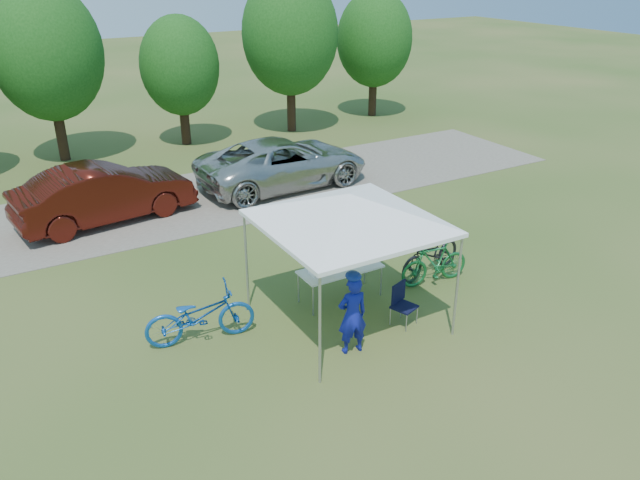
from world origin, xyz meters
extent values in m
plane|color=#2D5119|center=(0.00, 0.00, 0.00)|extent=(100.00, 100.00, 0.00)
cube|color=gray|center=(0.00, 8.00, 0.01)|extent=(24.00, 5.00, 0.02)
cylinder|color=#A5A5AA|center=(-1.50, -1.50, 1.05)|extent=(0.05, 0.05, 2.10)
cylinder|color=#A5A5AA|center=(1.50, -1.50, 1.05)|extent=(0.05, 0.05, 2.10)
cylinder|color=#A5A5AA|center=(-1.50, 1.50, 1.05)|extent=(0.05, 0.05, 2.10)
cylinder|color=#A5A5AA|center=(1.50, 1.50, 1.05)|extent=(0.05, 0.05, 2.10)
cube|color=white|center=(0.00, 0.00, 2.14)|extent=(3.15, 3.15, 0.08)
pyramid|color=white|center=(0.00, 0.00, 2.73)|extent=(4.53, 4.53, 0.55)
cylinder|color=#382314|center=(-3.00, 14.30, 1.01)|extent=(0.36, 0.36, 2.03)
ellipsoid|color=#144711|center=(-3.00, 14.30, 3.77)|extent=(3.71, 3.71, 4.64)
cylinder|color=#382314|center=(1.50, 14.10, 0.80)|extent=(0.36, 0.36, 1.61)
ellipsoid|color=#144711|center=(1.50, 14.10, 2.99)|extent=(2.94, 2.94, 3.68)
cylinder|color=#382314|center=(6.00, 13.80, 1.05)|extent=(0.36, 0.36, 2.10)
ellipsoid|color=#144711|center=(6.00, 13.80, 3.90)|extent=(3.84, 3.84, 4.80)
cylinder|color=#382314|center=(10.50, 14.40, 0.91)|extent=(0.36, 0.36, 1.82)
ellipsoid|color=#144711|center=(10.50, 14.40, 3.38)|extent=(3.33, 3.33, 4.16)
cube|color=white|center=(0.33, 0.79, 0.71)|extent=(1.79, 0.74, 0.04)
cylinder|color=#A5A5AA|center=(-0.51, 0.47, 0.35)|extent=(0.04, 0.04, 0.69)
cylinder|color=#A5A5AA|center=(1.17, 0.47, 0.35)|extent=(0.04, 0.04, 0.69)
cylinder|color=#A5A5AA|center=(-0.51, 1.11, 0.35)|extent=(0.04, 0.04, 0.69)
cylinder|color=#A5A5AA|center=(1.17, 1.11, 0.35)|extent=(0.04, 0.04, 0.69)
cube|color=black|center=(0.89, -0.73, 0.40)|extent=(0.55, 0.55, 0.04)
cube|color=black|center=(0.89, -0.51, 0.63)|extent=(0.42, 0.18, 0.43)
cylinder|color=#A5A5AA|center=(0.70, -0.92, 0.19)|extent=(0.02, 0.02, 0.38)
cylinder|color=#A5A5AA|center=(1.08, -0.92, 0.19)|extent=(0.02, 0.02, 0.38)
cylinder|color=#A5A5AA|center=(0.70, -0.53, 0.19)|extent=(0.02, 0.02, 0.38)
cylinder|color=#A5A5AA|center=(1.08, -0.53, 0.19)|extent=(0.02, 0.02, 0.38)
cube|color=white|center=(-0.15, 0.79, 0.88)|extent=(0.45, 0.30, 0.30)
cube|color=white|center=(-0.15, 0.79, 1.05)|extent=(0.47, 0.32, 0.04)
cylinder|color=#B1C72E|center=(0.64, 0.74, 0.76)|extent=(0.08, 0.08, 0.06)
imported|color=navy|center=(-0.51, -0.98, 0.78)|extent=(0.61, 0.45, 1.55)
imported|color=#1250A5|center=(-2.81, 0.77, 0.55)|extent=(2.18, 1.08, 1.10)
imported|color=#176932|center=(2.54, 0.34, 0.51)|extent=(1.74, 0.65, 1.02)
imported|color=black|center=(2.73, 0.71, 0.51)|extent=(2.05, 1.08, 1.02)
imported|color=#B7B8B3|center=(2.56, 7.82, 0.78)|extent=(5.58, 2.73, 1.53)
imported|color=#43110B|center=(-2.98, 7.72, 0.81)|extent=(4.99, 2.32, 1.58)
camera|label=1|loc=(-5.92, -9.13, 6.77)|focal=35.00mm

